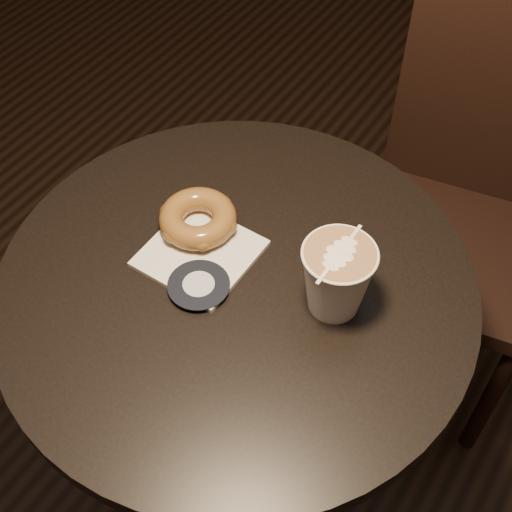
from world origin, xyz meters
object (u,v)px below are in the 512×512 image
(doughnut, at_px, (198,218))
(latte_cup, at_px, (336,279))
(cafe_table, at_px, (239,352))
(chair, at_px, (475,181))
(pastry_bag, at_px, (200,253))

(doughnut, height_order, latte_cup, latte_cup)
(cafe_table, relative_size, chair, 0.75)
(chair, xyz_separation_m, doughnut, (-0.28, -0.53, 0.22))
(cafe_table, distance_m, doughnut, 0.25)
(cafe_table, bearing_deg, latte_cup, 16.70)
(pastry_bag, relative_size, doughnut, 1.29)
(doughnut, bearing_deg, cafe_table, -25.45)
(pastry_bag, height_order, latte_cup, latte_cup)
(chair, xyz_separation_m, pastry_bag, (-0.25, -0.57, 0.20))
(cafe_table, height_order, latte_cup, latte_cup)
(cafe_table, relative_size, doughnut, 6.38)
(chair, bearing_deg, doughnut, -128.07)
(cafe_table, bearing_deg, chair, 73.16)
(cafe_table, distance_m, chair, 0.61)
(cafe_table, relative_size, latte_cup, 6.63)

